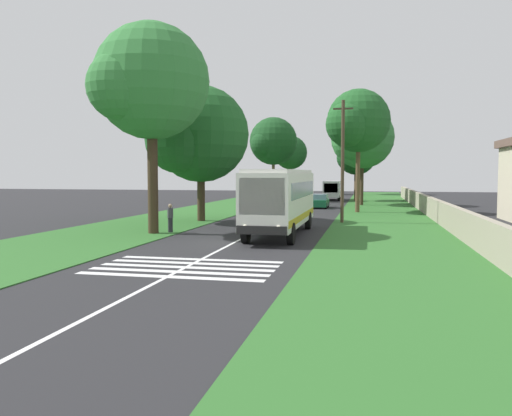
# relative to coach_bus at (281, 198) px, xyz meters

# --- Properties ---
(ground) EXTENTS (160.00, 160.00, 0.00)m
(ground) POSITION_rel_coach_bus_xyz_m (-4.03, 1.80, -2.15)
(ground) COLOR #262628
(grass_verge_left) EXTENTS (120.00, 8.00, 0.04)m
(grass_verge_left) POSITION_rel_coach_bus_xyz_m (10.97, 10.00, -2.13)
(grass_verge_left) COLOR #2D6628
(grass_verge_left) RESTS_ON ground
(grass_verge_right) EXTENTS (120.00, 8.00, 0.04)m
(grass_verge_right) POSITION_rel_coach_bus_xyz_m (10.97, -6.40, -2.13)
(grass_verge_right) COLOR #2D6628
(grass_verge_right) RESTS_ON ground
(centre_line) EXTENTS (110.00, 0.16, 0.01)m
(centre_line) POSITION_rel_coach_bus_xyz_m (10.97, 1.80, -2.14)
(centre_line) COLOR silver
(centre_line) RESTS_ON ground
(coach_bus) EXTENTS (11.16, 2.62, 3.73)m
(coach_bus) POSITION_rel_coach_bus_xyz_m (0.00, 0.00, 0.00)
(coach_bus) COLOR silver
(coach_bus) RESTS_ON ground
(zebra_crossing) EXTENTS (4.05, 6.80, 0.01)m
(zebra_crossing) POSITION_rel_coach_bus_xyz_m (-10.92, 1.80, -2.14)
(zebra_crossing) COLOR silver
(zebra_crossing) RESTS_ON ground
(trailing_car_0) EXTENTS (4.30, 1.78, 1.43)m
(trailing_car_0) POSITION_rel_coach_bus_xyz_m (16.76, 3.54, -1.48)
(trailing_car_0) COLOR navy
(trailing_car_0) RESTS_ON ground
(trailing_car_1) EXTENTS (4.30, 1.78, 1.43)m
(trailing_car_1) POSITION_rel_coach_bus_xyz_m (24.04, 0.08, -1.48)
(trailing_car_1) COLOR #145933
(trailing_car_1) RESTS_ON ground
(trailing_car_2) EXTENTS (4.30, 1.78, 1.43)m
(trailing_car_2) POSITION_rel_coach_bus_xyz_m (33.09, 3.87, -1.48)
(trailing_car_2) COLOR #145933
(trailing_car_2) RESTS_ON ground
(trailing_minibus_0) EXTENTS (6.00, 2.14, 2.53)m
(trailing_minibus_0) POSITION_rel_coach_bus_xyz_m (40.47, -0.13, -0.60)
(trailing_minibus_0) COLOR silver
(trailing_minibus_0) RESTS_ON ground
(roadside_tree_left_0) EXTENTS (6.83, 5.67, 9.88)m
(roadside_tree_left_0) POSITION_rel_coach_bus_xyz_m (58.02, 8.31, 4.77)
(roadside_tree_left_0) COLOR brown
(roadside_tree_left_0) RESTS_ON grass_verge_left
(roadside_tree_left_1) EXTENTS (7.05, 6.13, 10.74)m
(roadside_tree_left_1) POSITION_rel_coach_bus_xyz_m (36.82, 7.32, 5.41)
(roadside_tree_left_1) COLOR brown
(roadside_tree_left_1) RESTS_ON grass_verge_left
(roadside_tree_left_2) EXTENTS (8.78, 7.05, 9.90)m
(roadside_tree_left_2) POSITION_rel_coach_bus_xyz_m (7.32, 7.39, 4.04)
(roadside_tree_left_2) COLOR #3D2D1E
(roadside_tree_left_2) RESTS_ON grass_verge_left
(roadside_tree_left_3) EXTENTS (7.93, 6.67, 12.11)m
(roadside_tree_left_3) POSITION_rel_coach_bus_xyz_m (-0.81, 7.54, 6.47)
(roadside_tree_left_3) COLOR #3D2D1E
(roadside_tree_left_3) RESTS_ON grass_verge_left
(roadside_tree_right_0) EXTENTS (7.19, 5.66, 11.04)m
(roadside_tree_right_0) POSITION_rel_coach_bus_xyz_m (18.52, -3.73, 5.91)
(roadside_tree_right_0) COLOR brown
(roadside_tree_right_0) RESTS_ON grass_verge_right
(roadside_tree_right_1) EXTENTS (6.32, 5.07, 8.39)m
(roadside_tree_right_1) POSITION_rel_coach_bus_xyz_m (38.62, -3.16, 3.57)
(roadside_tree_right_1) COLOR brown
(roadside_tree_right_1) RESTS_ON grass_verge_right
(roadside_tree_right_2) EXTENTS (8.46, 6.93, 10.97)m
(roadside_tree_right_2) POSITION_rel_coach_bus_xyz_m (29.67, -3.98, 5.20)
(roadside_tree_right_2) COLOR #3D2D1E
(roadside_tree_right_2) RESTS_ON grass_verge_right
(roadside_tree_right_3) EXTENTS (7.87, 6.86, 11.03)m
(roadside_tree_right_3) POSITION_rel_coach_bus_xyz_m (59.78, -3.35, 5.32)
(roadside_tree_right_3) COLOR #3D2D1E
(roadside_tree_right_3) RESTS_ON grass_verge_right
(utility_pole) EXTENTS (0.24, 1.40, 8.64)m
(utility_pole) POSITION_rel_coach_bus_xyz_m (8.03, -3.04, 2.36)
(utility_pole) COLOR #473828
(utility_pole) RESTS_ON grass_verge_right
(roadside_wall) EXTENTS (70.00, 0.40, 1.57)m
(roadside_wall) POSITION_rel_coach_bus_xyz_m (15.97, -9.80, -1.32)
(roadside_wall) COLOR #9E937F
(roadside_wall) RESTS_ON grass_verge_right
(pedestrian) EXTENTS (0.34, 0.34, 1.69)m
(pedestrian) POSITION_rel_coach_bus_xyz_m (-0.38, 6.61, -1.24)
(pedestrian) COLOR #26262D
(pedestrian) RESTS_ON grass_verge_left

